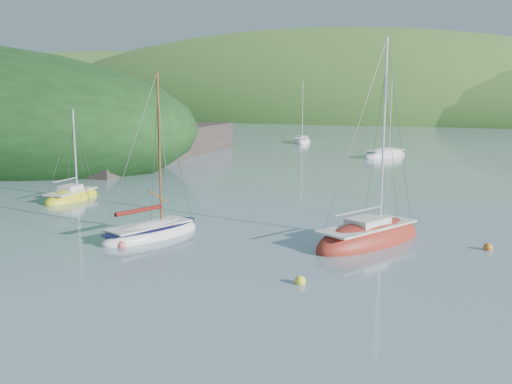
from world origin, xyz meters
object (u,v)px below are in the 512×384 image
at_px(distant_sloop_a, 385,156).
at_px(distant_sloop_c, 302,142).
at_px(sloop_red, 369,239).
at_px(sailboat_yellow, 72,197).
at_px(daysailer_white, 151,233).

relative_size(distant_sloop_a, distant_sloop_c, 1.02).
height_order(sloop_red, sailboat_yellow, sloop_red).
bearing_deg(daysailer_white, distant_sloop_a, 103.10).
xyz_separation_m(daysailer_white, sailboat_yellow, (-11.84, 6.18, -0.04)).
bearing_deg(daysailer_white, sloop_red, 35.58).
relative_size(daysailer_white, sailboat_yellow, 1.32).
xyz_separation_m(sailboat_yellow, distant_sloop_a, (13.27, 38.20, 0.01)).
bearing_deg(sailboat_yellow, distant_sloop_c, 86.78).
relative_size(daysailer_white, distant_sloop_a, 0.90).
distance_m(sloop_red, distant_sloop_a, 41.37).
relative_size(daysailer_white, distant_sloop_c, 0.91).
xyz_separation_m(sloop_red, sailboat_yellow, (-22.74, 2.07, -0.04)).
bearing_deg(distant_sloop_a, sloop_red, -54.16).
bearing_deg(sloop_red, distant_sloop_c, 137.47).
height_order(daysailer_white, sloop_red, sloop_red).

